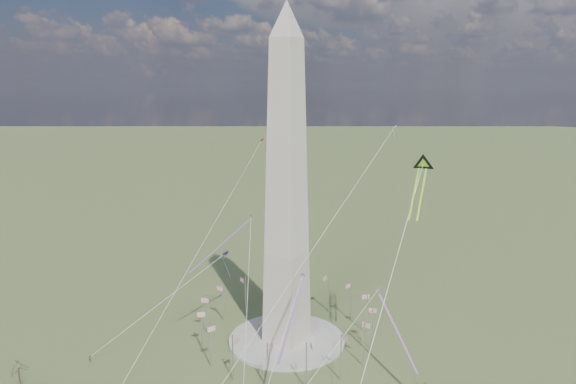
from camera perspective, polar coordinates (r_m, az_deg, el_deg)
The scene contains 13 objects.
ground at distance 166.18m, azimuth -0.14°, elevation -16.20°, with size 2000.00×2000.00×0.00m, color #3D5329.
plaza at distance 165.99m, azimuth -0.14°, elevation -16.07°, with size 36.00×36.00×0.80m, color #B6B3A6.
washington_monument at distance 149.83m, azimuth -0.14°, elevation 0.23°, with size 15.56×15.56×100.00m.
flagpole_ring at distance 162.90m, azimuth -0.14°, elevation -13.94°, with size 54.40×54.40×13.00m.
tree_far at distance 156.01m, azimuth -27.79°, elevation -16.81°, with size 5.45×5.45×9.54m.
person_west at distance 165.03m, azimuth -21.13°, elevation -16.90°, with size 0.89×0.69×1.83m, color gray.
kite_delta_black at distance 142.10m, azimuth 14.73°, elevation 2.65°, with size 8.05×18.10×14.74m.
kite_diamond_purple at distance 171.00m, azimuth -7.00°, elevation -7.13°, with size 2.18×3.12×9.18m.
kite_streamer_left at distance 138.27m, azimuth 0.79°, elevation -12.35°, with size 7.87×22.24×15.68m.
kite_streamer_mid at distance 156.14m, azimuth -6.45°, elevation -4.89°, with size 9.09×20.88×15.03m.
kite_streamer_right at distance 146.93m, azimuth 11.37°, elevation -13.49°, with size 18.17×14.57×15.13m.
kite_small_red at distance 202.07m, azimuth -2.92°, elevation 5.66°, with size 1.26×1.94×4.25m.
kite_small_white at distance 185.42m, azimuth 11.72°, elevation 6.88°, with size 1.55×1.75×4.78m.
Camera 1 is at (81.48, -122.13, 77.85)m, focal length 32.00 mm.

